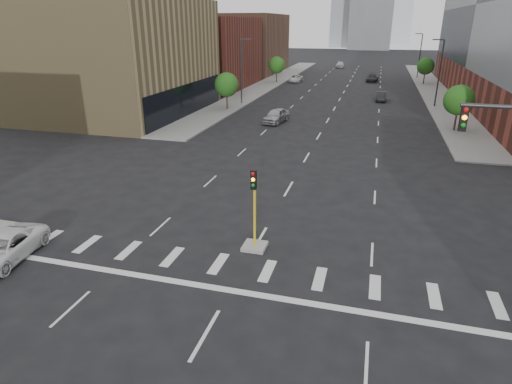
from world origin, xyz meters
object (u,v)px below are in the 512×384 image
at_px(median_traffic_signal, 254,232).
at_px(car_near_left, 276,116).
at_px(car_deep_right, 372,78).
at_px(car_distant, 340,64).
at_px(car_far_left, 296,78).
at_px(parked_minivan, 4,248).
at_px(car_mid_right, 381,97).

bearing_deg(median_traffic_signal, car_near_left, 100.94).
bearing_deg(car_deep_right, car_distant, 112.67).
relative_size(car_far_left, parked_minivan, 1.02).
bearing_deg(car_near_left, parked_minivan, -90.29).
bearing_deg(median_traffic_signal, car_far_left, 98.77).
xyz_separation_m(median_traffic_signal, car_deep_right, (4.36, 72.41, -0.23)).
xyz_separation_m(car_near_left, parked_minivan, (-5.86, -34.67, -0.16)).
bearing_deg(car_distant, car_deep_right, -73.79).
relative_size(car_near_left, car_deep_right, 0.96).
bearing_deg(car_deep_right, parked_minivan, -96.82).
distance_m(median_traffic_signal, car_distant, 100.41).
height_order(car_far_left, car_distant, car_distant).
bearing_deg(car_far_left, car_distant, 78.40).
xyz_separation_m(median_traffic_signal, car_mid_right, (6.18, 49.19, -0.30)).
distance_m(median_traffic_signal, car_mid_right, 49.58).
bearing_deg(car_deep_right, car_far_left, -158.73).
xyz_separation_m(car_far_left, car_distant, (5.97, 32.24, 0.14)).
bearing_deg(parked_minivan, car_far_left, 81.77).
bearing_deg(parked_minivan, car_near_left, 73.12).
height_order(median_traffic_signal, parked_minivan, median_traffic_signal).
relative_size(car_distant, parked_minivan, 1.00).
xyz_separation_m(car_mid_right, car_far_left, (-16.68, 18.88, 0.01)).
distance_m(median_traffic_signal, car_deep_right, 72.54).
height_order(car_far_left, parked_minivan, car_far_left).
bearing_deg(car_distant, car_far_left, -101.96).
xyz_separation_m(median_traffic_signal, car_distant, (-4.53, 100.30, -0.14)).
relative_size(car_near_left, car_distant, 1.01).
distance_m(median_traffic_signal, car_near_left, 30.76).
distance_m(car_mid_right, parked_minivan, 56.56).
relative_size(car_near_left, car_mid_right, 1.20).
height_order(median_traffic_signal, car_far_left, median_traffic_signal).
height_order(car_mid_right, car_distant, car_distant).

